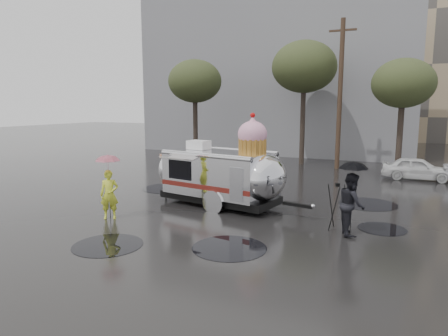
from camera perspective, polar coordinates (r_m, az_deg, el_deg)
The scene contains 14 objects.
ground at distance 13.61m, azimuth -5.06°, elevation -7.84°, with size 120.00×120.00×0.00m, color black.
puddles at distance 15.81m, azimuth 2.70°, elevation -5.39°, with size 11.66×10.50×0.01m.
grey_building at distance 36.88m, azimuth 8.67°, elevation 12.91°, with size 22.00×12.00×13.00m, color slate.
utility_pole at distance 25.57m, azimuth 16.24°, elevation 10.20°, with size 1.60×0.28×9.00m.
tree_left at distance 27.83m, azimuth -4.18°, elevation 12.19°, with size 3.64×3.64×6.95m.
tree_mid at distance 27.15m, azimuth 11.39°, elevation 13.93°, with size 4.20×4.20×8.03m.
tree_right at distance 24.26m, azimuth 24.23°, elevation 10.89°, with size 3.36×3.36×6.42m.
barricade_row at distance 24.67m, azimuth -4.56°, elevation 1.04°, with size 4.30×0.80×1.00m.
airstream_trailer at distance 15.66m, azimuth -0.41°, elevation -0.65°, with size 6.86×3.02×3.73m.
person_left at distance 14.44m, azimuth -16.06°, elevation -3.66°, with size 0.62×0.41×1.72m, color #D9E736.
umbrella_pink at distance 14.25m, azimuth -16.24°, elevation 0.48°, with size 1.06×1.06×2.27m.
person_right at distance 12.77m, azimuth 17.74°, elevation -4.93°, with size 0.92×0.51×1.91m, color black.
umbrella_black at distance 12.58m, azimuth 17.95°, elevation -0.67°, with size 1.09×1.09×2.29m.
tripod at distance 13.17m, azimuth 15.82°, elevation -4.70°, with size 0.62×0.58×1.51m.
Camera 1 is at (6.61, -11.23, 3.94)m, focal length 32.00 mm.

